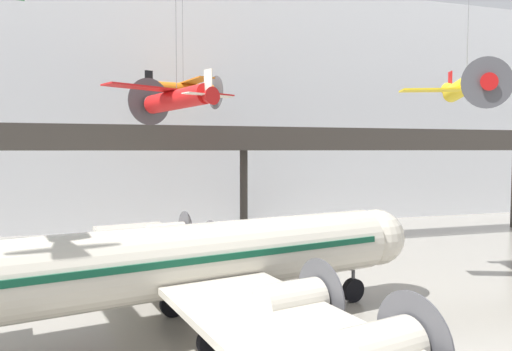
% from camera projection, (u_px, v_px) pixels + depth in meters
% --- Properties ---
extents(hangar_back_wall, '(140.00, 3.00, 26.68)m').
position_uv_depth(hangar_back_wall, '(218.00, 105.00, 50.76)').
color(hangar_back_wall, silver).
rests_on(hangar_back_wall, ground).
extents(mezzanine_walkway, '(110.00, 3.20, 10.36)m').
position_uv_depth(mezzanine_walkway, '(247.00, 147.00, 39.37)').
color(mezzanine_walkway, '#38332D').
rests_on(mezzanine_walkway, ground).
extents(airliner_silver_main, '(26.33, 30.35, 9.58)m').
position_uv_depth(airliner_silver_main, '(183.00, 262.00, 20.40)').
color(airliner_silver_main, beige).
rests_on(airliner_silver_main, ground).
extents(suspended_plane_red_highwing, '(8.82, 7.80, 12.08)m').
position_uv_depth(suspended_plane_red_highwing, '(177.00, 99.00, 29.13)').
color(suspended_plane_red_highwing, red).
extents(suspended_plane_orange_highwing, '(7.41, 8.87, 10.07)m').
position_uv_depth(suspended_plane_orange_highwing, '(183.00, 89.00, 41.39)').
color(suspended_plane_orange_highwing, orange).
extents(suspended_plane_yellow_lowwing, '(7.61, 6.53, 11.64)m').
position_uv_depth(suspended_plane_yellow_lowwing, '(466.00, 85.00, 26.78)').
color(suspended_plane_yellow_lowwing, yellow).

